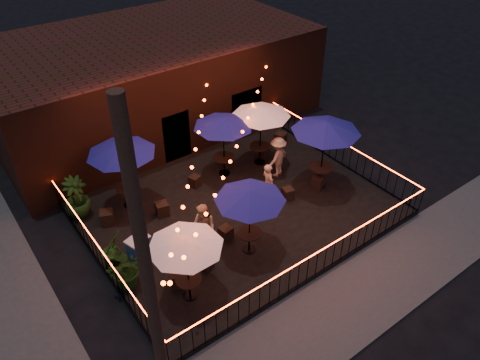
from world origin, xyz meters
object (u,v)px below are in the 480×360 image
at_px(cafe_table_3, 223,123).
at_px(cafe_table_5, 261,112).
at_px(utility_pole, 149,286).
at_px(cooler, 139,249).
at_px(cafe_table_4, 326,128).
at_px(cafe_table_2, 250,196).
at_px(cafe_table_1, 121,150).
at_px(cafe_table_0, 185,243).

bearing_deg(cafe_table_3, cafe_table_5, -7.66).
height_order(utility_pole, cooler, utility_pole).
bearing_deg(cafe_table_3, cafe_table_4, -48.45).
bearing_deg(utility_pole, cafe_table_5, 39.05).
bearing_deg(cooler, cafe_table_2, -45.87).
distance_m(cafe_table_2, cooler, 3.84).
xyz_separation_m(utility_pole, cafe_table_3, (6.29, 6.62, -1.59)).
distance_m(cafe_table_1, cooler, 3.42).
xyz_separation_m(cafe_table_2, cafe_table_5, (3.39, 3.72, 0.11)).
xyz_separation_m(cafe_table_0, cafe_table_2, (2.50, 0.47, 0.09)).
distance_m(cafe_table_3, cafe_table_4, 3.71).
distance_m(utility_pole, cafe_table_2, 5.50).
distance_m(cafe_table_0, cafe_table_4, 6.96).
distance_m(cafe_table_0, cafe_table_3, 6.15).
bearing_deg(cafe_table_5, cafe_table_2, -132.36).
xyz_separation_m(cafe_table_1, cafe_table_4, (6.29, -3.19, 0.15)).
bearing_deg(utility_pole, cafe_table_3, 46.43).
bearing_deg(cafe_table_3, cooler, -154.66).
bearing_deg(utility_pole, cafe_table_4, 23.72).
relative_size(cafe_table_1, cafe_table_4, 0.97).
height_order(cafe_table_0, cooler, cafe_table_0).
height_order(cafe_table_2, cooler, cafe_table_2).
xyz_separation_m(cafe_table_1, cafe_table_5, (5.43, -0.63, -0.06)).
bearing_deg(cafe_table_4, utility_pole, -156.28).
height_order(cafe_table_3, cafe_table_5, cafe_table_5).
bearing_deg(cafe_table_1, cafe_table_2, -64.92).
distance_m(cafe_table_1, cafe_table_5, 5.46).
bearing_deg(utility_pole, cafe_table_0, 48.00).
relative_size(cafe_table_4, cooler, 3.02).
relative_size(cafe_table_0, cafe_table_3, 0.95).
relative_size(utility_pole, cooler, 8.84).
height_order(utility_pole, cafe_table_0, utility_pole).
bearing_deg(cooler, cafe_table_3, 8.57).
bearing_deg(utility_pole, cafe_table_2, 30.81).
bearing_deg(cafe_table_5, cooler, -162.18).
height_order(utility_pole, cafe_table_4, utility_pole).
height_order(cafe_table_1, cafe_table_3, cafe_table_1).
distance_m(cafe_table_1, cafe_table_4, 7.05).
xyz_separation_m(utility_pole, cafe_table_5, (7.89, 6.40, -1.56)).
height_order(utility_pole, cafe_table_5, utility_pole).
distance_m(cafe_table_4, cafe_table_5, 2.71).
bearing_deg(cafe_table_0, cafe_table_2, 10.56).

